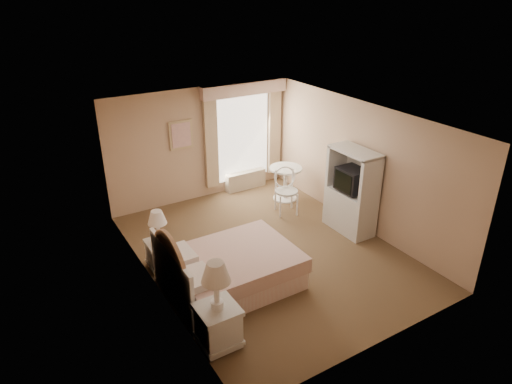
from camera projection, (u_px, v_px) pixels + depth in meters
room at (269, 189)px, 7.83m from camera, size 4.21×5.51×2.51m
window at (244, 134)px, 10.34m from camera, size 2.05×0.22×2.51m
framed_art at (181, 135)px, 9.59m from camera, size 0.52×0.04×0.62m
bed at (227, 270)px, 7.25m from camera, size 2.06×1.54×1.36m
nightstand_near at (218, 316)px, 6.02m from camera, size 0.54×0.54×1.30m
nightstand_far at (160, 247)px, 7.73m from camera, size 0.44×0.44×1.07m
round_table at (285, 178)px, 10.14m from camera, size 0.72×0.72×0.76m
cafe_chair at (286, 187)px, 9.56m from camera, size 0.60×0.60×0.99m
armoire at (351, 198)px, 8.80m from camera, size 0.50×1.01×1.68m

